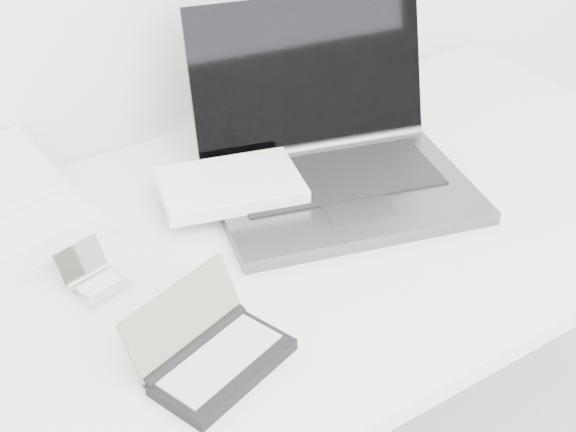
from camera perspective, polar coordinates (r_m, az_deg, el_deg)
desk at (r=1.34m, az=0.12°, el=-2.54°), size 1.60×0.80×0.73m
laptop_large at (r=1.40m, az=1.95°, el=3.86°), size 0.58×0.49×0.29m
netbook_open_white at (r=1.37m, az=-18.86°, el=-0.33°), size 0.31×0.36×0.08m
pda_silver at (r=1.22m, az=-13.61°, el=-4.43°), size 0.09×0.10×0.06m
palmtop_charcoal at (r=1.07m, az=-5.44°, el=-9.69°), size 0.22×0.19×0.10m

